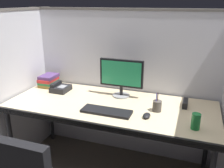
{
  "coord_description": "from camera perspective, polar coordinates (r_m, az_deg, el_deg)",
  "views": [
    {
      "loc": [
        0.69,
        -1.61,
        1.64
      ],
      "look_at": [
        0.0,
        0.35,
        0.92
      ],
      "focal_mm": 38.72,
      "sensor_mm": 36.0,
      "label": 1
    }
  ],
  "objects": [
    {
      "name": "cubicle_partition_rear",
      "position": [
        2.6,
        2.89,
        -0.03
      ],
      "size": [
        2.21,
        0.06,
        1.57
      ],
      "color": "silver",
      "rests_on": "ground"
    },
    {
      "name": "cubicle_partition_left",
      "position": [
        2.62,
        -22.19,
        -1.34
      ],
      "size": [
        0.06,
        1.41,
        1.57
      ],
      "color": "silver",
      "rests_on": "ground"
    },
    {
      "name": "desk",
      "position": [
        2.23,
        -0.53,
        -6.07
      ],
      "size": [
        1.9,
        0.8,
        0.74
      ],
      "color": "beige",
      "rests_on": "ground"
    },
    {
      "name": "monitor_center",
      "position": [
        2.33,
        2.23,
        2.04
      ],
      "size": [
        0.43,
        0.17,
        0.37
      ],
      "color": "gray",
      "rests_on": "desk"
    },
    {
      "name": "keyboard_main",
      "position": [
        2.06,
        -1.33,
        -6.48
      ],
      "size": [
        0.43,
        0.15,
        0.02
      ],
      "primitive_type": "cube",
      "color": "black",
      "rests_on": "desk"
    },
    {
      "name": "computer_mouse",
      "position": [
        2.0,
        8.18,
        -7.38
      ],
      "size": [
        0.06,
        0.1,
        0.04
      ],
      "color": "black",
      "rests_on": "desk"
    },
    {
      "name": "book_stack",
      "position": [
        2.76,
        -14.74,
        0.81
      ],
      "size": [
        0.16,
        0.22,
        0.13
      ],
      "color": "olive",
      "rests_on": "desk"
    },
    {
      "name": "pen_cup",
      "position": [
        2.11,
        10.6,
        -5.09
      ],
      "size": [
        0.08,
        0.08,
        0.17
      ],
      "color": "#4C4742",
      "rests_on": "desk"
    },
    {
      "name": "red_stapler",
      "position": [
        2.27,
        16.9,
        -4.4
      ],
      "size": [
        0.04,
        0.15,
        0.06
      ],
      "primitive_type": "cube",
      "color": "black",
      "rests_on": "desk"
    },
    {
      "name": "soda_can",
      "position": [
        1.9,
        19.18,
        -8.34
      ],
      "size": [
        0.07,
        0.07,
        0.12
      ],
      "primitive_type": "cylinder",
      "color": "#197233",
      "rests_on": "desk"
    },
    {
      "name": "desk_phone",
      "position": [
        2.58,
        -12.12,
        -0.94
      ],
      "size": [
        0.17,
        0.19,
        0.09
      ],
      "color": "black",
      "rests_on": "desk"
    }
  ]
}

